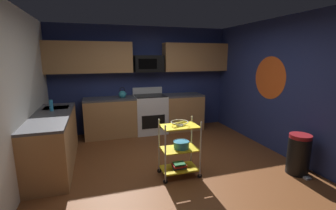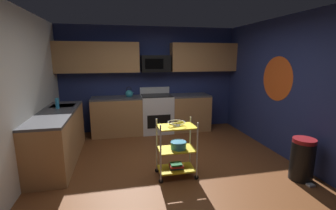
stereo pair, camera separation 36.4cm
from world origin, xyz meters
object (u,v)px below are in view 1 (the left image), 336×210
object	(u,v)px
rolling_cart	(179,149)
dish_soap_bottle	(51,105)
oven_range	(150,113)
trash_can	(299,154)
fruit_bowl	(180,123)
microwave	(148,64)
kettle	(122,94)
mixing_bowl_large	(181,145)
book_stack	(179,165)

from	to	relation	value
rolling_cart	dish_soap_bottle	bearing A→B (deg)	147.43
oven_range	trash_can	xyz separation A→B (m)	(1.79, -2.80, -0.15)
rolling_cart	fruit_bowl	distance (m)	0.42
dish_soap_bottle	trash_can	distance (m)	4.28
microwave	dish_soap_bottle	world-z (taller)	microwave
rolling_cart	kettle	bearing A→B (deg)	104.53
fruit_bowl	mixing_bowl_large	bearing A→B (deg)	-0.00
microwave	book_stack	size ratio (longest dim) A/B	3.25
oven_range	dish_soap_bottle	bearing A→B (deg)	-153.00
fruit_bowl	kettle	world-z (taller)	kettle
dish_soap_bottle	oven_range	bearing A→B (deg)	27.00
microwave	mixing_bowl_large	xyz separation A→B (m)	(-0.04, -2.40, -1.18)
oven_range	dish_soap_bottle	xyz separation A→B (m)	(-2.04, -1.04, 0.54)
rolling_cart	trash_can	xyz separation A→B (m)	(1.86, -0.51, -0.12)
microwave	oven_range	bearing A→B (deg)	-89.74
kettle	oven_range	bearing A→B (deg)	0.33
rolling_cart	fruit_bowl	xyz separation A→B (m)	(0.00, 0.00, 0.42)
oven_range	book_stack	size ratio (longest dim) A/B	5.11
oven_range	microwave	world-z (taller)	microwave
rolling_cart	trash_can	bearing A→B (deg)	-15.21
fruit_bowl	book_stack	distance (m)	0.71
book_stack	dish_soap_bottle	distance (m)	2.48
rolling_cart	book_stack	xyz separation A→B (m)	(0.00, -0.00, -0.28)
mixing_bowl_large	dish_soap_bottle	size ratio (longest dim) A/B	1.26
microwave	rolling_cart	size ratio (longest dim) A/B	0.77
microwave	rolling_cart	world-z (taller)	microwave
book_stack	dish_soap_bottle	xyz separation A→B (m)	(-1.97, 1.26, 0.85)
oven_range	microwave	distance (m)	1.23
dish_soap_bottle	kettle	bearing A→B (deg)	37.02
book_stack	trash_can	world-z (taller)	trash_can
mixing_bowl_large	dish_soap_bottle	bearing A→B (deg)	147.87
trash_can	oven_range	bearing A→B (deg)	122.59
fruit_bowl	trash_can	xyz separation A→B (m)	(1.86, -0.51, -0.55)
mixing_bowl_large	book_stack	world-z (taller)	mixing_bowl_large
oven_range	dish_soap_bottle	distance (m)	2.35
microwave	mixing_bowl_large	distance (m)	2.68
book_stack	kettle	bearing A→B (deg)	104.53
book_stack	fruit_bowl	bearing A→B (deg)	90.00
oven_range	kettle	distance (m)	0.84
kettle	mixing_bowl_large	bearing A→B (deg)	-74.68
trash_can	microwave	bearing A→B (deg)	121.65
rolling_cart	fruit_bowl	world-z (taller)	rolling_cart
microwave	kettle	xyz separation A→B (m)	(-0.67, -0.11, -0.70)
kettle	dish_soap_bottle	world-z (taller)	kettle
rolling_cart	trash_can	size ratio (longest dim) A/B	1.39
mixing_bowl_large	dish_soap_bottle	xyz separation A→B (m)	(-2.00, 1.26, 0.50)
fruit_bowl	oven_range	bearing A→B (deg)	88.19
dish_soap_bottle	mixing_bowl_large	bearing A→B (deg)	-32.13
microwave	book_stack	xyz separation A→B (m)	(-0.07, -2.40, -1.53)
fruit_bowl	book_stack	xyz separation A→B (m)	(0.00, -0.00, -0.71)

